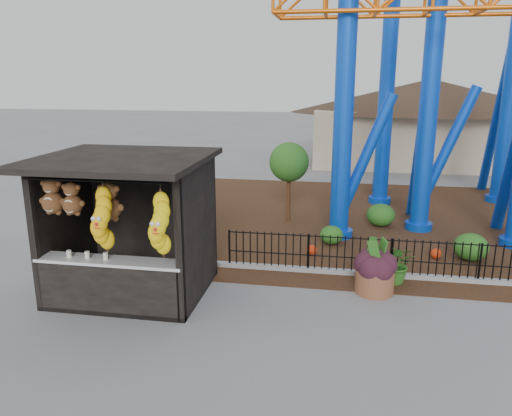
% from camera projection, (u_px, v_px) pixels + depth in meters
% --- Properties ---
extents(ground, '(120.00, 120.00, 0.00)m').
position_uv_depth(ground, '(255.00, 327.00, 9.71)').
color(ground, slate).
rests_on(ground, ground).
extents(mulch_bed, '(18.00, 12.00, 0.02)m').
position_uv_depth(mulch_bed, '(415.00, 222.00, 16.66)').
color(mulch_bed, '#331E11').
rests_on(mulch_bed, ground).
extents(curb, '(18.00, 0.18, 0.12)m').
position_uv_depth(curb, '(442.00, 279.00, 11.88)').
color(curb, gray).
rests_on(curb, ground).
extents(prize_booth, '(3.50, 3.40, 3.12)m').
position_uv_depth(prize_booth, '(126.00, 231.00, 10.69)').
color(prize_booth, black).
rests_on(prize_booth, ground).
extents(picket_fence, '(12.20, 0.06, 1.00)m').
position_uv_depth(picket_fence, '(485.00, 264.00, 11.62)').
color(picket_fence, black).
rests_on(picket_fence, ground).
extents(roller_coaster, '(11.00, 6.37, 10.82)m').
position_uv_depth(roller_coaster, '(469.00, 18.00, 15.04)').
color(roller_coaster, blue).
rests_on(roller_coaster, ground).
extents(terracotta_planter, '(1.10, 1.10, 0.55)m').
position_uv_depth(terracotta_planter, '(374.00, 281.00, 11.19)').
color(terracotta_planter, brown).
rests_on(terracotta_planter, ground).
extents(planter_foliage, '(0.70, 0.70, 0.64)m').
position_uv_depth(planter_foliage, '(376.00, 256.00, 11.04)').
color(planter_foliage, black).
rests_on(planter_foliage, terracotta_planter).
extents(potted_plant, '(1.07, 1.00, 0.97)m').
position_uv_depth(potted_plant, '(397.00, 264.00, 11.67)').
color(potted_plant, '#1D5D1B').
rests_on(potted_plant, ground).
extents(landscaping, '(8.00, 4.11, 0.73)m').
position_uv_depth(landscaping, '(432.00, 233.00, 14.40)').
color(landscaping, '#235519').
rests_on(landscaping, mulch_bed).
extents(pavilion, '(15.00, 15.00, 4.80)m').
position_uv_depth(pavilion, '(429.00, 108.00, 26.97)').
color(pavilion, '#BFAD8C').
rests_on(pavilion, ground).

